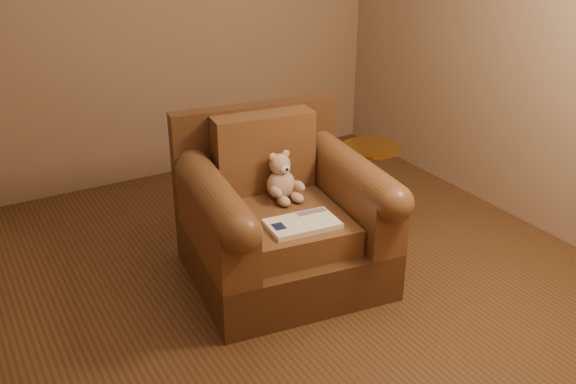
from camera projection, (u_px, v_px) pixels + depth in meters
floor at (273, 288)px, 3.84m from camera, size 4.00×4.00×0.00m
armchair at (280, 218)px, 3.85m from camera, size 1.20×1.16×0.97m
teddy_bear at (282, 181)px, 3.86m from camera, size 0.22×0.24×0.30m
guidebook at (302, 224)px, 3.56m from camera, size 0.42×0.27×0.03m
side_table at (369, 181)px, 4.51m from camera, size 0.41×0.41×0.57m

